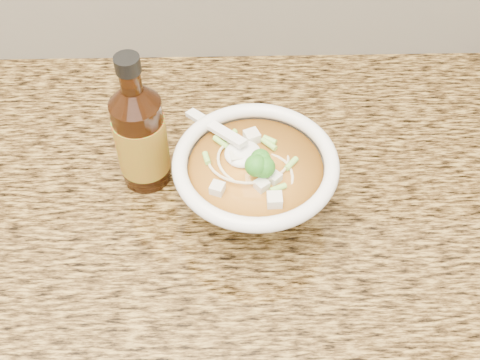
{
  "coord_description": "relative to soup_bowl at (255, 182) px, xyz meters",
  "views": [
    {
      "loc": [
        0.28,
        1.14,
        1.56
      ],
      "look_at": [
        0.29,
        1.65,
        0.96
      ],
      "focal_mm": 45.0,
      "sensor_mm": 36.0,
      "label": 1
    }
  ],
  "objects": [
    {
      "name": "soup_bowl",
      "position": [
        0.0,
        0.0,
        0.0
      ],
      "size": [
        0.21,
        0.22,
        0.12
      ],
      "rotation": [
        0.0,
        0.0,
        0.02
      ],
      "color": "white",
      "rests_on": "counter_slab"
    },
    {
      "name": "counter_slab",
      "position": [
        -0.31,
        0.02,
        -0.07
      ],
      "size": [
        4.0,
        0.68,
        0.04
      ],
      "primitive_type": "cube",
      "color": "olive",
      "rests_on": "cabinet"
    },
    {
      "name": "cabinet",
      "position": [
        -0.31,
        0.02,
        -0.52
      ],
      "size": [
        4.0,
        0.65,
        0.86
      ],
      "primitive_type": "cube",
      "color": "#361A10",
      "rests_on": "ground"
    },
    {
      "name": "hot_sauce_bottle",
      "position": [
        -0.15,
        0.06,
        0.03
      ],
      "size": [
        0.09,
        0.09,
        0.21
      ],
      "rotation": [
        0.0,
        0.0,
        -0.35
      ],
      "color": "#3A1907",
      "rests_on": "counter_slab"
    }
  ]
}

